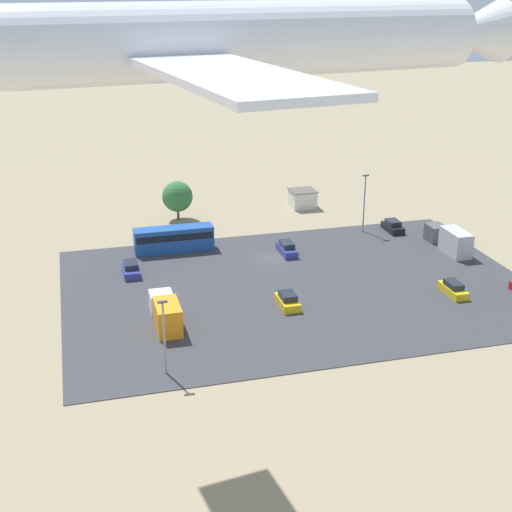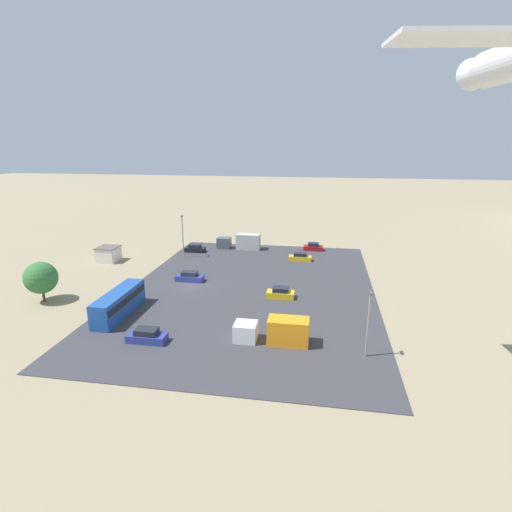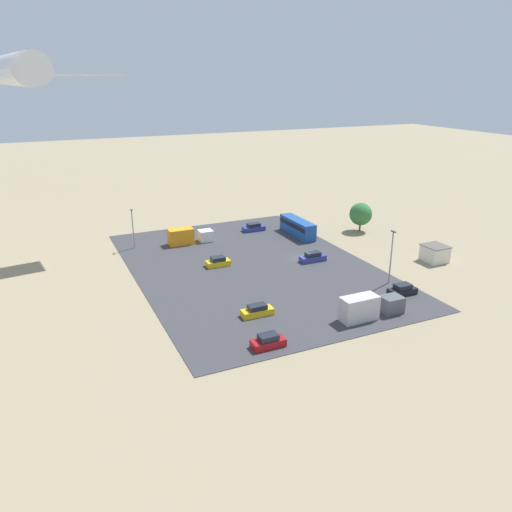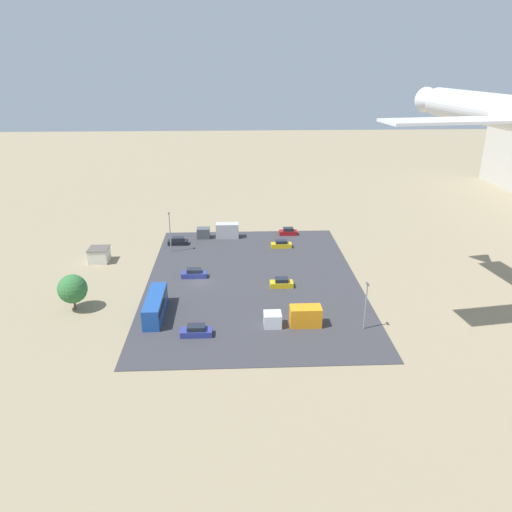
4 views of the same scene
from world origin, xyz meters
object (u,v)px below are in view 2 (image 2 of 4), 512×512
at_px(parked_car_2, 195,249).
at_px(parked_truck_0, 276,331).
at_px(parked_car_0, 147,336).
at_px(parked_car_1, 313,247).
at_px(bus, 119,302).
at_px(parked_truck_1, 241,242).
at_px(shed_building, 108,254).
at_px(parked_car_3, 300,257).
at_px(parked_car_5, 280,293).
at_px(parked_car_4, 190,277).

distance_m(parked_car_2, parked_truck_0, 41.70).
distance_m(parked_car_0, parked_truck_0, 14.93).
bearing_deg(parked_car_2, parked_car_1, 102.32).
bearing_deg(bus, parked_truck_0, -10.95).
xyz_separation_m(parked_car_1, parked_truck_1, (1.32, -15.26, 0.81)).
bearing_deg(parked_truck_1, shed_building, 118.75).
height_order(bus, parked_car_3, bus).
bearing_deg(parked_car_0, parked_car_2, -170.36).
bearing_deg(shed_building, parked_truck_0, 52.92).
relative_size(parked_car_0, parked_truck_1, 0.49).
height_order(parked_truck_0, parked_truck_1, parked_truck_1).
height_order(shed_building, bus, bus).
bearing_deg(bus, parked_car_0, -43.54).
relative_size(parked_truck_0, parked_truck_1, 0.93).
height_order(parked_car_1, parked_car_5, parked_car_1).
relative_size(parked_car_1, parked_car_4, 0.88).
xyz_separation_m(shed_building, parked_car_5, (13.26, 34.75, -0.68)).
distance_m(parked_car_1, parked_truck_0, 41.33).
relative_size(parked_car_4, parked_truck_1, 0.50).
height_order(shed_building, parked_car_5, shed_building).
xyz_separation_m(parked_car_1, parked_car_5, (27.50, -4.05, -0.01)).
bearing_deg(parked_car_2, bus, -0.45).
relative_size(shed_building, bus, 0.38).
xyz_separation_m(bus, parked_car_1, (-37.05, 24.58, -1.07)).
height_order(parked_car_3, parked_truck_1, parked_truck_1).
bearing_deg(parked_car_1, parked_car_3, 164.02).
distance_m(parked_car_2, parked_car_4, 18.08).
bearing_deg(parked_car_3, parked_car_4, -49.60).
height_order(bus, parked_car_2, bus).
height_order(parked_car_0, parked_car_5, same).
relative_size(parked_car_3, parked_car_4, 0.95).
distance_m(bus, parked_car_1, 44.48).
xyz_separation_m(shed_building, parked_car_4, (8.54, 19.16, -0.66)).
bearing_deg(shed_building, parked_car_5, 69.11).
relative_size(shed_building, parked_car_5, 0.99).
relative_size(shed_building, parked_car_4, 0.88).
bearing_deg(parked_car_4, parked_truck_1, 168.46).
relative_size(parked_car_0, parked_truck_0, 0.53).
distance_m(shed_building, parked_car_4, 20.99).
distance_m(parked_car_1, parked_car_4, 30.07).
relative_size(bus, parked_car_3, 2.42).
distance_m(parked_car_1, parked_car_3, 8.34).
xyz_separation_m(shed_building, parked_truck_0, (26.97, 35.69, 0.04)).
xyz_separation_m(shed_building, bus, (22.81, 14.22, 0.41)).
xyz_separation_m(bus, parked_car_5, (-9.55, 20.53, -1.08)).
xyz_separation_m(parked_car_0, parked_car_1, (-43.44, 17.86, 0.01)).
bearing_deg(parked_car_0, shed_building, -144.35).
relative_size(parked_car_4, parked_truck_0, 0.53).
xyz_separation_m(parked_car_0, parked_truck_1, (-42.12, 2.60, 0.82)).
bearing_deg(parked_car_2, parked_truck_0, 30.59).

